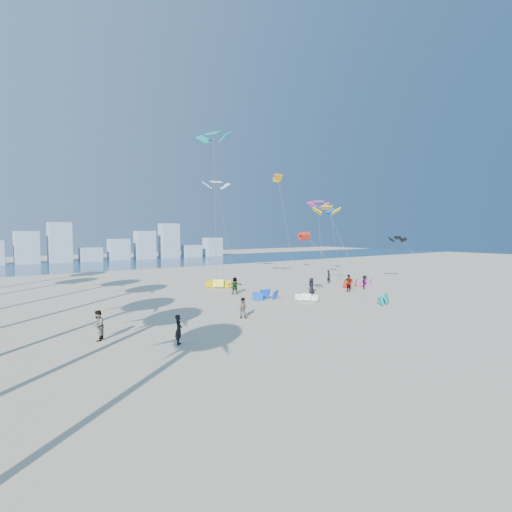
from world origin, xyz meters
TOP-DOWN VIEW (x-y plane):
  - ground at (0.00, 0.00)m, footprint 220.00×220.00m
  - ocean at (0.00, 72.00)m, footprint 220.00×220.00m
  - kitesurfer_near at (-7.96, 9.05)m, footprint 0.71×0.77m
  - kitesurfer_mid at (-0.59, 12.97)m, footprint 0.95×0.98m
  - kitesurfers_far at (8.20, 18.74)m, footprint 32.90×11.98m
  - grounded_kites at (12.26, 19.32)m, footprint 19.12×20.62m
  - flying_kites at (13.24, 25.34)m, footprint 29.56×29.30m
  - distant_skyline at (-1.19, 82.00)m, footprint 85.00×3.00m

SIDE VIEW (x-z plane):
  - ground at x=0.00m, z-range 0.00..0.00m
  - ocean at x=0.00m, z-range 0.01..0.01m
  - grounded_kites at x=12.26m, z-range -0.04..0.92m
  - kitesurfer_mid at x=-0.59m, z-range 0.00..1.59m
  - kitesurfer_near at x=-7.96m, z-range 0.00..1.77m
  - kitesurfers_far at x=8.20m, z-range -0.05..1.83m
  - distant_skyline at x=-1.19m, z-range -1.11..7.29m
  - flying_kites at x=13.24m, z-range 3.26..20.09m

